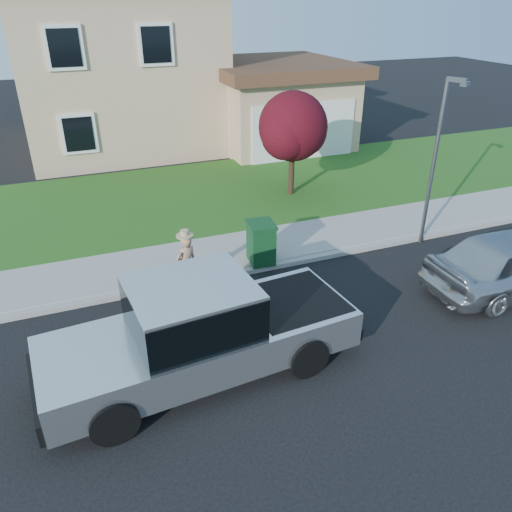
# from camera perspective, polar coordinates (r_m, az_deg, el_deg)

# --- Properties ---
(ground) EXTENTS (80.00, 80.00, 0.00)m
(ground) POSITION_cam_1_polar(r_m,az_deg,el_deg) (10.11, -0.20, -10.56)
(ground) COLOR black
(ground) RESTS_ON ground
(curb) EXTENTS (40.00, 0.20, 0.12)m
(curb) POSITION_cam_1_polar(r_m,az_deg,el_deg) (12.63, -0.78, -1.67)
(curb) COLOR gray
(curb) RESTS_ON ground
(sidewalk) EXTENTS (40.00, 2.00, 0.15)m
(sidewalk) POSITION_cam_1_polar(r_m,az_deg,el_deg) (13.53, -2.44, 0.52)
(sidewalk) COLOR gray
(sidewalk) RESTS_ON ground
(lawn) EXTENTS (40.00, 7.00, 0.10)m
(lawn) POSITION_cam_1_polar(r_m,az_deg,el_deg) (17.50, -7.39, 6.75)
(lawn) COLOR #1F4714
(lawn) RESTS_ON ground
(house) EXTENTS (14.00, 11.30, 6.85)m
(house) POSITION_cam_1_polar(r_m,az_deg,el_deg) (24.33, -12.22, 19.92)
(house) COLOR tan
(house) RESTS_ON ground
(pickup_truck) EXTENTS (5.95, 2.45, 1.91)m
(pickup_truck) POSITION_cam_1_polar(r_m,az_deg,el_deg) (9.11, -6.38, -8.66)
(pickup_truck) COLOR black
(pickup_truck) RESTS_ON ground
(woman) EXTENTS (0.62, 0.51, 1.60)m
(woman) POSITION_cam_1_polar(r_m,az_deg,el_deg) (11.62, -7.92, -0.83)
(woman) COLOR tan
(woman) RESTS_ON ground
(ornamental_tree) EXTENTS (2.52, 2.27, 3.45)m
(ornamental_tree) POSITION_cam_1_polar(r_m,az_deg,el_deg) (16.94, 4.33, 14.21)
(ornamental_tree) COLOR black
(ornamental_tree) RESTS_ON lawn
(trash_bin) EXTENTS (0.73, 0.82, 1.07)m
(trash_bin) POSITION_cam_1_polar(r_m,az_deg,el_deg) (12.63, 0.58, 1.58)
(trash_bin) COLOR #103D1C
(trash_bin) RESTS_ON sidewalk
(street_lamp) EXTENTS (0.37, 0.58, 4.48)m
(street_lamp) POSITION_cam_1_polar(r_m,az_deg,el_deg) (14.07, 19.97, 10.85)
(street_lamp) COLOR slate
(street_lamp) RESTS_ON ground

